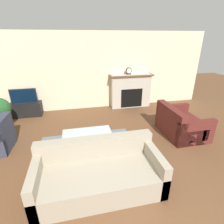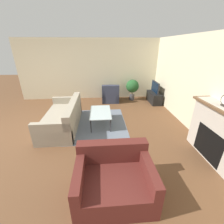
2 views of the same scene
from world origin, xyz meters
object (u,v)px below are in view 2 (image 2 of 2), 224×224
object	(u,v)px
couch_loveseat	(114,180)
armchair_by_window	(110,95)
tv	(155,87)
couch_sectional	(63,118)
potted_plant	(132,87)
coffee_table	(100,113)

from	to	relation	value
couch_loveseat	armchair_by_window	size ratio (longest dim) A/B	1.53
tv	couch_sectional	bearing A→B (deg)	-61.55
couch_sectional	potted_plant	world-z (taller)	potted_plant
couch_sectional	potted_plant	size ratio (longest dim) A/B	2.23
armchair_by_window	coffee_table	size ratio (longest dim) A/B	0.73
coffee_table	armchair_by_window	bearing A→B (deg)	167.58
armchair_by_window	potted_plant	xyz separation A→B (m)	(-0.14, 1.03, 0.33)
tv	potted_plant	world-z (taller)	potted_plant
tv	couch_loveseat	xyz separation A→B (m)	(4.43, -2.22, -0.42)
couch_loveseat	armchair_by_window	distance (m)	4.73
couch_sectional	armchair_by_window	distance (m)	2.78
couch_loveseat	coffee_table	bearing A→B (deg)	94.60
coffee_table	potted_plant	xyz separation A→B (m)	(-2.29, 1.51, 0.24)
couch_sectional	potted_plant	distance (m)	3.60
tv	couch_sectional	xyz separation A→B (m)	(1.95, -3.60, -0.42)
potted_plant	coffee_table	bearing A→B (deg)	-33.31
couch_sectional	coffee_table	distance (m)	1.18
tv	potted_plant	xyz separation A→B (m)	(-0.43, -0.92, -0.08)
couch_sectional	couch_loveseat	world-z (taller)	same
armchair_by_window	coffee_table	bearing A→B (deg)	79.95
couch_sectional	potted_plant	bearing A→B (deg)	131.65
coffee_table	couch_sectional	bearing A→B (deg)	-85.77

